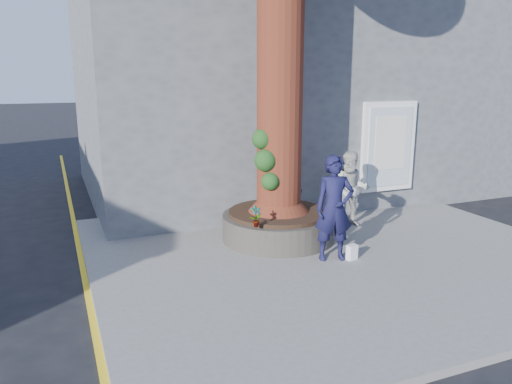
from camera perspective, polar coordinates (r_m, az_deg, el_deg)
name	(u,v)px	position (r m, az deg, el deg)	size (l,w,h in m)	color
ground	(285,287)	(8.43, 3.34, -10.81)	(120.00, 120.00, 0.00)	black
pavement	(332,252)	(9.89, 8.72, -6.84)	(9.00, 8.00, 0.12)	slate
yellow_line	(87,293)	(8.63, -18.70, -10.89)	(0.10, 30.00, 0.01)	yellow
stone_shop	(258,84)	(15.29, 0.21, 12.26)	(10.30, 8.30, 6.30)	#54575A
neighbour_shop	(463,87)	(19.79, 22.54, 11.05)	(6.00, 8.00, 6.00)	#54575A
planter	(278,225)	(10.30, 2.57, -3.80)	(2.30, 2.30, 0.60)	black
man	(334,208)	(9.10, 8.94, -1.85)	(0.70, 0.46, 1.93)	black
woman	(351,189)	(11.24, 10.82, 0.32)	(0.82, 0.64, 1.68)	#B5B4AD
shopping_bag	(352,252)	(9.37, 10.91, -6.78)	(0.20, 0.12, 0.28)	white
plant_a	(256,216)	(9.08, -0.01, -2.80)	(0.21, 0.14, 0.40)	gray
plant_b	(297,188)	(11.26, 4.70, 0.42)	(0.24, 0.23, 0.43)	gray
plant_c	(337,208)	(9.83, 9.19, -1.85)	(0.20, 0.20, 0.35)	gray
plant_d	(274,198)	(10.66, 2.02, -0.72)	(0.25, 0.22, 0.27)	gray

